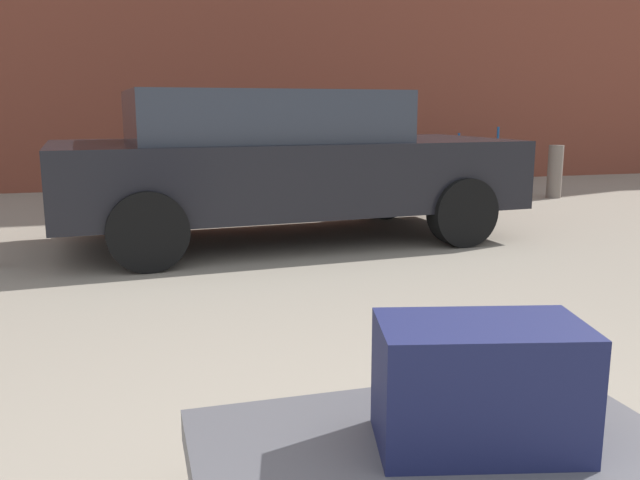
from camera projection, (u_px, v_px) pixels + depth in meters
name	position (u px, v px, depth m)	size (l,w,h in m)	color
luggage_cart	(435.00, 464.00, 1.89)	(1.36, 0.80, 0.34)	#4C4C51
duffel_bag_navy_rear_left	(480.00, 385.00, 1.82)	(0.56, 0.31, 0.35)	#191E47
parked_car	(282.00, 162.00, 6.33)	(4.42, 2.16, 1.42)	black
bicycle_leaning	(470.00, 163.00, 10.96)	(1.73, 0.44, 0.96)	black
bollard_kerb_near	(366.00, 177.00, 8.69)	(0.21, 0.21, 0.75)	#72665B
bollard_kerb_mid	(475.00, 174.00, 9.11)	(0.21, 0.21, 0.75)	#72665B
bollard_kerb_far	(555.00, 172.00, 9.45)	(0.21, 0.21, 0.75)	#72665B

